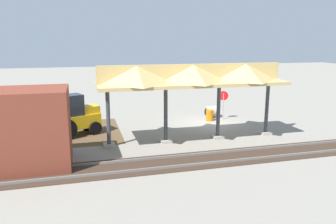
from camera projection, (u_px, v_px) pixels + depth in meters
The scene contains 10 objects.
ground_plane at pixel (208, 123), 25.48m from camera, with size 120.00×120.00×0.00m, color gray.
dirt_work_zone at pixel (51, 134), 22.55m from camera, with size 9.41×7.00×0.01m, color brown.
platform_canopy at pixel (193, 76), 20.29m from camera, with size 11.80×3.20×4.90m.
rail_tracks at pixel (256, 154), 18.46m from camera, with size 60.00×2.58×0.15m.
stop_sign at pixel (223, 99), 26.45m from camera, with size 0.70×0.35×2.34m.
backhoe at pixel (73, 117), 21.95m from camera, with size 5.32×3.22×2.82m.
dirt_mound at pixel (26, 133), 22.78m from camera, with size 4.46×4.46×1.54m, color brown.
concrete_pipe at pixel (212, 112), 27.45m from camera, with size 1.14×1.05×0.95m.
brick_utility_building at pixel (34, 128), 16.48m from camera, with size 3.47×3.28×3.99m, color brown.
traffic_barrel at pixel (210, 115), 26.21m from camera, with size 0.56×0.56×0.90m, color orange.
Camera 1 is at (9.30, 23.09, 6.31)m, focal length 35.00 mm.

